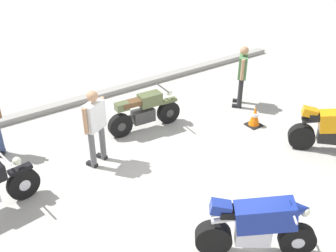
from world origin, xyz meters
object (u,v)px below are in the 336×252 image
at_px(person_in_white_shirt, 95,123).
at_px(motorcycle_orange_sportbike, 335,128).
at_px(motorcycle_olive_vintage, 144,112).
at_px(person_in_green_shirt, 242,72).
at_px(motorcycle_blue_sportbike, 258,225).
at_px(traffic_cone, 255,116).

bearing_deg(person_in_white_shirt, motorcycle_orange_sportbike, -144.96).
relative_size(motorcycle_olive_vintage, person_in_green_shirt, 1.14).
distance_m(motorcycle_orange_sportbike, person_in_white_shirt, 5.31).
height_order(motorcycle_blue_sportbike, person_in_white_shirt, person_in_white_shirt).
bearing_deg(motorcycle_blue_sportbike, motorcycle_orange_sportbike, 54.03).
xyz_separation_m(motorcycle_olive_vintage, traffic_cone, (2.39, -1.44, -0.23)).
relative_size(person_in_green_shirt, traffic_cone, 3.22).
xyz_separation_m(person_in_green_shirt, person_in_white_shirt, (-4.49, -0.28, 0.03)).
distance_m(motorcycle_olive_vintage, person_in_white_shirt, 1.81).
xyz_separation_m(motorcycle_blue_sportbike, traffic_cone, (3.04, 2.99, -0.33)).
relative_size(motorcycle_orange_sportbike, motorcycle_blue_sportbike, 0.91).
xyz_separation_m(motorcycle_olive_vintage, person_in_white_shirt, (-1.60, -0.66, 0.52)).
bearing_deg(motorcycle_blue_sportbike, person_in_green_shirt, 85.47).
xyz_separation_m(motorcycle_orange_sportbike, motorcycle_olive_vintage, (-3.00, 3.29, -0.11)).
xyz_separation_m(motorcycle_orange_sportbike, motorcycle_blue_sportbike, (-3.64, -1.15, 0.00)).
height_order(motorcycle_orange_sportbike, person_in_white_shirt, person_in_white_shirt).
height_order(person_in_white_shirt, traffic_cone, person_in_white_shirt).
bearing_deg(person_in_white_shirt, traffic_cone, -126.30).
bearing_deg(motorcycle_orange_sportbike, motorcycle_olive_vintage, 178.18).
xyz_separation_m(motorcycle_blue_sportbike, person_in_white_shirt, (-0.96, 3.77, 0.41)).
bearing_deg(traffic_cone, motorcycle_blue_sportbike, -135.40).
distance_m(motorcycle_blue_sportbike, person_in_green_shirt, 5.39).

